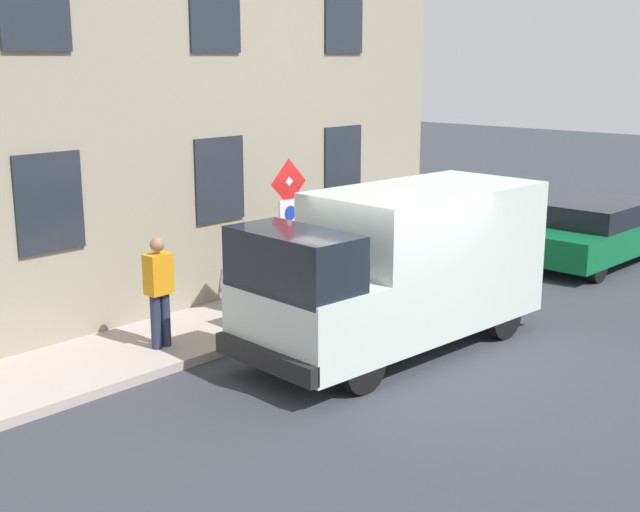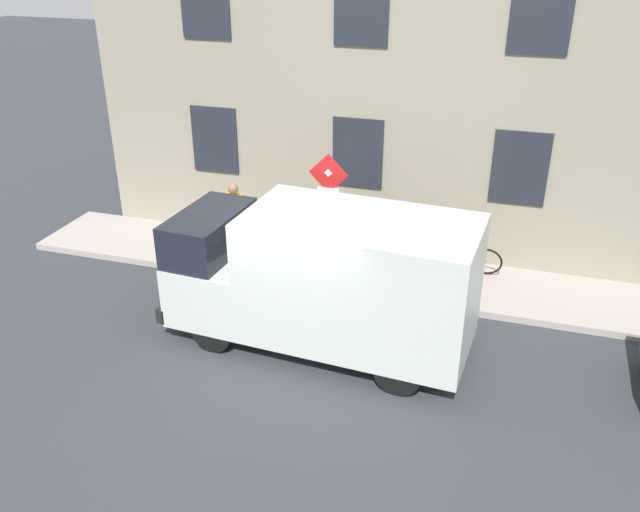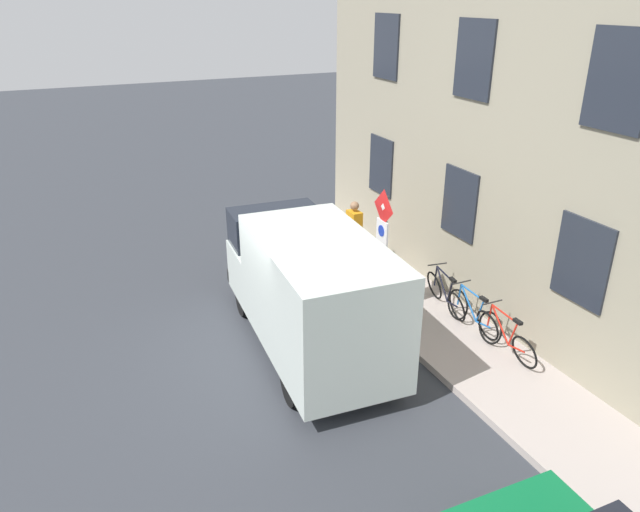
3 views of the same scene
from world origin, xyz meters
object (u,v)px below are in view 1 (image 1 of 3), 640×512
bicycle_red (331,261)px  parked_hatchback (595,232)px  delivery_van (400,266)px  litter_bin (287,293)px  pedestrian (159,288)px  sign_post_stacked (289,226)px  bicycle_black (261,280)px  bicycle_blue (298,270)px

bicycle_red → parked_hatchback: bearing=150.8°
delivery_van → litter_bin: (2.06, 0.42, -0.74)m
delivery_van → pedestrian: bearing=-37.6°
delivery_van → parked_hatchback: 7.31m
sign_post_stacked → pedestrian: size_ratio=1.53×
sign_post_stacked → bicycle_black: size_ratio=1.53×
sign_post_stacked → bicycle_red: bearing=-62.5°
bicycle_black → pedestrian: 2.99m
bicycle_black → parked_hatchback: bearing=165.3°
parked_hatchback → pedestrian: 10.32m
sign_post_stacked → parked_hatchback: 8.07m
pedestrian → litter_bin: 2.44m
delivery_van → parked_hatchback: delivery_van is taller
parked_hatchback → bicycle_blue: 6.97m
delivery_van → litter_bin: delivery_van is taller
parked_hatchback → bicycle_black: 7.85m
pedestrian → litter_bin: (-0.39, -2.36, -0.48)m
bicycle_red → litter_bin: (-1.15, 2.40, 0.08)m
bicycle_red → sign_post_stacked: bearing=28.3°
bicycle_blue → pedestrian: size_ratio=0.99×
bicycle_blue → delivery_van: bearing=72.6°
bicycle_red → bicycle_black: (0.00, 1.92, 0.00)m
parked_hatchback → pedestrian: size_ratio=2.35×
sign_post_stacked → delivery_van: (-1.91, -0.52, -0.44)m
bicycle_red → pedestrian: 4.85m
bicycle_blue → bicycle_black: same height
parked_hatchback → bicycle_black: bearing=-21.7°
delivery_van → bicycle_black: 3.32m
delivery_van → bicycle_black: bearing=-87.2°
sign_post_stacked → delivery_van: sign_post_stacked is taller
delivery_van → bicycle_black: size_ratio=3.17×
bicycle_blue → litter_bin: bearing=38.9°
bicycle_red → pedestrian: size_ratio=1.00×
bicycle_blue → litter_bin: litter_bin is taller
delivery_van → parked_hatchback: bearing=-175.0°
bicycle_red → bicycle_blue: same height
bicycle_red → bicycle_black: 1.92m
bicycle_red → bicycle_blue: 0.96m
parked_hatchback → bicycle_blue: bearing=-24.7°
bicycle_blue → bicycle_red: bearing=-179.8°
bicycle_blue → litter_bin: (-1.15, 1.44, 0.08)m
parked_hatchback → pedestrian: bearing=-11.6°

